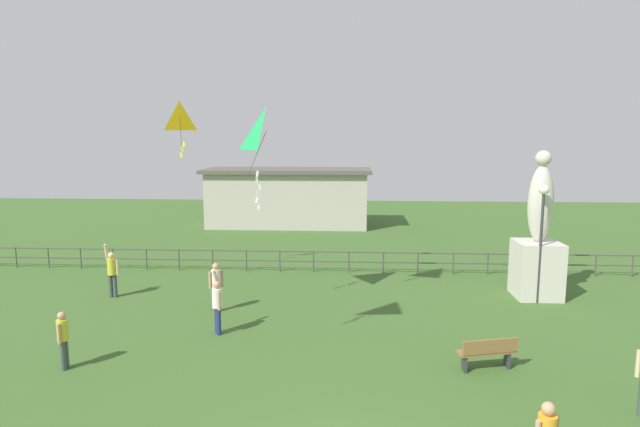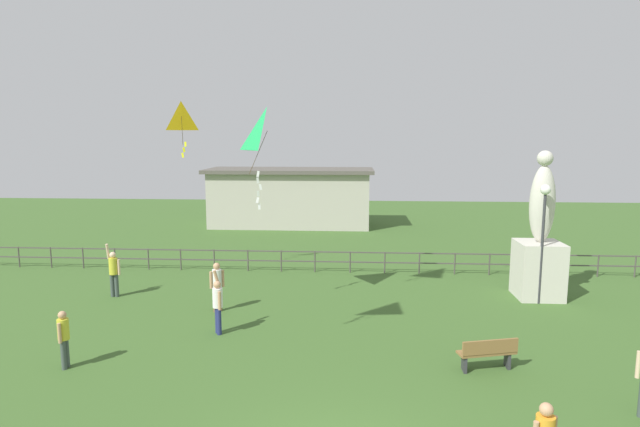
# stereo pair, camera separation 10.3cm
# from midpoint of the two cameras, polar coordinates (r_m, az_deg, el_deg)

# --- Properties ---
(statue_monument) EXTENTS (1.58, 1.58, 5.43)m
(statue_monument) POSITION_cam_midpoint_polar(r_m,az_deg,el_deg) (20.76, 23.08, -3.71)
(statue_monument) COLOR beige
(statue_monument) RESTS_ON ground_plane
(lamppost) EXTENTS (0.36, 0.36, 4.27)m
(lamppost) POSITION_cam_midpoint_polar(r_m,az_deg,el_deg) (19.76, 23.51, -0.39)
(lamppost) COLOR #38383D
(lamppost) RESTS_ON ground_plane
(park_bench) EXTENTS (1.55, 0.77, 0.85)m
(park_bench) POSITION_cam_midpoint_polar(r_m,az_deg,el_deg) (14.34, 18.14, -14.33)
(park_bench) COLOR olive
(park_bench) RESTS_ON ground_plane
(person_0) EXTENTS (0.52, 0.32, 2.00)m
(person_0) POSITION_cam_midpoint_polar(r_m,az_deg,el_deg) (20.78, -21.59, -5.83)
(person_0) COLOR #3F4C47
(person_0) RESTS_ON ground_plane
(person_2) EXTENTS (0.33, 0.52, 1.93)m
(person_2) POSITION_cam_midpoint_polar(r_m,az_deg,el_deg) (16.10, -10.98, -9.61)
(person_2) COLOR navy
(person_2) RESTS_ON ground_plane
(person_3) EXTENTS (0.28, 0.46, 1.53)m
(person_3) POSITION_cam_midpoint_polar(r_m,az_deg,el_deg) (15.10, -26.15, -11.94)
(person_3) COLOR #3F4C47
(person_3) RESTS_ON ground_plane
(person_4) EXTENTS (0.44, 0.33, 1.70)m
(person_4) POSITION_cam_midpoint_polar(r_m,az_deg,el_deg) (18.08, -11.08, -7.56)
(person_4) COLOR brown
(person_4) RESTS_ON ground_plane
(kite_0) EXTENTS (1.19, 1.30, 3.34)m
(kite_0) POSITION_cam_midpoint_polar(r_m,az_deg,el_deg) (17.54, -5.69, 8.73)
(kite_0) COLOR #1EB759
(kite_3) EXTENTS (0.99, 0.63, 2.23)m
(kite_3) POSITION_cam_midpoint_polar(r_m,az_deg,el_deg) (21.71, -14.84, 10.16)
(kite_3) COLOR yellow
(waterfront_railing) EXTENTS (36.03, 0.06, 0.95)m
(waterfront_railing) POSITION_cam_midpoint_polar(r_m,az_deg,el_deg) (22.83, 2.05, -4.96)
(waterfront_railing) COLOR #4C4742
(waterfront_railing) RESTS_ON ground_plane
(pavilion_building) EXTENTS (10.98, 4.46, 3.81)m
(pavilion_building) POSITION_cam_midpoint_polar(r_m,az_deg,el_deg) (34.68, -3.20, 1.83)
(pavilion_building) COLOR #B7B2A3
(pavilion_building) RESTS_ON ground_plane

